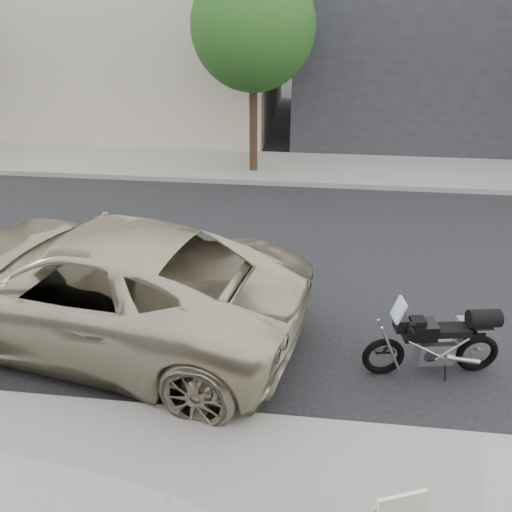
# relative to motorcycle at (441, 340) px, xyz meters

# --- Properties ---
(ground) EXTENTS (120.00, 120.00, 0.00)m
(ground) POSITION_rel_motorcycle_xyz_m (1.77, -2.70, -0.55)
(ground) COLOR black
(ground) RESTS_ON ground
(far_sidewalk) EXTENTS (44.00, 3.00, 0.15)m
(far_sidewalk) POSITION_rel_motorcycle_xyz_m (1.77, -9.20, -0.47)
(far_sidewalk) COLOR gray
(far_sidewalk) RESTS_ON ground
(far_building_dark) EXTENTS (16.00, 11.00, 7.00)m
(far_building_dark) POSITION_rel_motorcycle_xyz_m (-5.23, -16.19, 2.95)
(far_building_dark) COLOR #25252A
(far_building_dark) RESTS_ON ground
(far_building_cream) EXTENTS (14.00, 11.00, 8.00)m
(far_building_cream) POSITION_rel_motorcycle_xyz_m (10.77, -16.20, 3.45)
(far_building_cream) COLOR #BAAE94
(far_building_cream) RESTS_ON ground
(street_tree_mid) EXTENTS (3.40, 3.40, 5.70)m
(street_tree_mid) POSITION_rel_motorcycle_xyz_m (3.77, -8.70, 3.59)
(street_tree_mid) COLOR #382519
(street_tree_mid) RESTS_ON far_sidewalk
(motorcycle) EXTENTS (1.99, 0.85, 1.27)m
(motorcycle) POSITION_rel_motorcycle_xyz_m (0.00, 0.00, 0.00)
(motorcycle) COLOR black
(motorcycle) RESTS_ON ground
(minivan) EXTENTS (7.09, 4.22, 1.85)m
(minivan) POSITION_rel_motorcycle_xyz_m (5.27, -0.37, 0.38)
(minivan) COLOR #B7AC8E
(minivan) RESTS_ON ground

